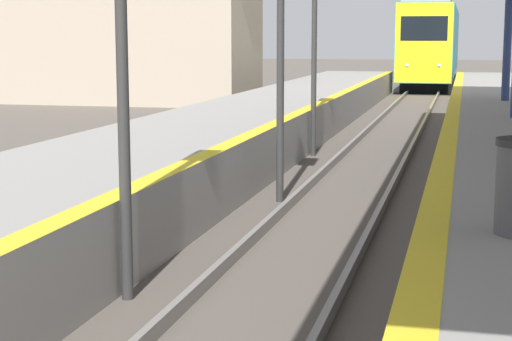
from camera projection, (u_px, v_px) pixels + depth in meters
name	position (u px, v px, depth m)	size (l,w,h in m)	color
train	(433.00, 44.00, 49.10)	(2.60, 22.36, 4.44)	black
signal_far	(315.00, 2.00, 18.75)	(0.36, 0.31, 4.92)	#2D2D2D
station_building	(117.00, 29.00, 34.89)	(11.60, 5.25, 5.88)	tan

